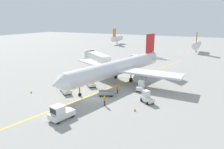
{
  "coord_description": "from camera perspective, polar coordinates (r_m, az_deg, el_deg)",
  "views": [
    {
      "loc": [
        18.55,
        -30.15,
        13.94
      ],
      "look_at": [
        -0.5,
        7.84,
        2.5
      ],
      "focal_mm": 33.19,
      "sensor_mm": 36.0,
      "label": 1
    }
  ],
  "objects": [
    {
      "name": "belt_loader_forward_hold",
      "position": [
        44.88,
        -6.03,
        -2.07
      ],
      "size": [
        4.52,
        4.31,
        2.59
      ],
      "color": "silver",
      "rests_on": "ground"
    },
    {
      "name": "taxi_line_yellow",
      "position": [
        42.34,
        -1.73,
        -4.16
      ],
      "size": [
        18.58,
        77.95,
        0.01
      ],
      "primitive_type": "cube",
      "rotation": [
        0.0,
        0.0,
        -0.23
      ],
      "color": "yellow",
      "rests_on": "ground"
    },
    {
      "name": "pushback_tug",
      "position": [
        30.85,
        -14.02,
        -10.22
      ],
      "size": [
        2.65,
        3.93,
        2.2
      ],
      "color": "silver",
      "rests_on": "ground"
    },
    {
      "name": "airliner",
      "position": [
        46.83,
        2.07,
        2.07
      ],
      "size": [
        27.95,
        35.0,
        10.1
      ],
      "color": "white",
      "rests_on": "ground"
    },
    {
      "name": "distant_aircraft_mid_left",
      "position": [
        96.68,
        22.29,
        7.59
      ],
      "size": [
        3.0,
        10.1,
        8.8
      ],
      "color": "silver",
      "rests_on": "ground"
    },
    {
      "name": "safety_cone_wingtip_right",
      "position": [
        47.68,
        8.38,
        -1.82
      ],
      "size": [
        0.36,
        0.36,
        0.44
      ],
      "primitive_type": "cone",
      "color": "orange",
      "rests_on": "ground"
    },
    {
      "name": "distant_aircraft_far_left",
      "position": [
        119.67,
        1.39,
        9.92
      ],
      "size": [
        3.0,
        10.1,
        8.8
      ],
      "color": "silver",
      "rests_on": "ground"
    },
    {
      "name": "baggage_tug_near_wing",
      "position": [
        36.18,
        9.57,
        -6.23
      ],
      "size": [
        2.72,
        2.41,
        2.1
      ],
      "color": "silver",
      "rests_on": "ground"
    },
    {
      "name": "jet_bridge",
      "position": [
        58.26,
        -4.6,
        4.73
      ],
      "size": [
        11.76,
        9.63,
        4.85
      ],
      "color": "silver",
      "rests_on": "ground"
    },
    {
      "name": "ground_plane",
      "position": [
        38.04,
        -4.66,
        -6.48
      ],
      "size": [
        300.0,
        300.0,
        0.0
      ],
      "primitive_type": "plane",
      "color": "#9E9B93"
    },
    {
      "name": "baggage_tug_by_cargo_door",
      "position": [
        41.83,
        7.99,
        -3.21
      ],
      "size": [
        1.44,
        2.46,
        2.1
      ],
      "color": "silver",
      "rests_on": "ground"
    },
    {
      "name": "ground_crew_marshaller",
      "position": [
        34.45,
        -2.07,
        -7.16
      ],
      "size": [
        0.36,
        0.24,
        1.7
      ],
      "color": "#26262D",
      "rests_on": "ground"
    },
    {
      "name": "ground_crew_wing_walker",
      "position": [
        40.06,
        1.52,
        -3.92
      ],
      "size": [
        0.36,
        0.24,
        1.7
      ],
      "color": "#26262D",
      "rests_on": "ground"
    },
    {
      "name": "safety_cone_wingtip_left",
      "position": [
        32.96,
        6.32,
        -9.63
      ],
      "size": [
        0.36,
        0.36,
        0.44
      ],
      "primitive_type": "cone",
      "color": "orange",
      "rests_on": "ground"
    },
    {
      "name": "safety_cone_tail_area",
      "position": [
        43.32,
        -21.4,
        -4.48
      ],
      "size": [
        0.36,
        0.36,
        0.44
      ],
      "primitive_type": "cone",
      "color": "orange",
      "rests_on": "ground"
    },
    {
      "name": "baggage_cart_loaded",
      "position": [
        38.82,
        -1.61,
        -5.24
      ],
      "size": [
        3.71,
        2.66,
        0.94
      ],
      "color": "#A5A5A8",
      "rests_on": "ground"
    },
    {
      "name": "belt_loader_aft_hold",
      "position": [
        41.45,
        -12.7,
        -3.83
      ],
      "size": [
        4.76,
        3.99,
        2.59
      ],
      "color": "silver",
      "rests_on": "ground"
    },
    {
      "name": "safety_cone_nose_right",
      "position": [
        51.66,
        -7.83,
        -0.48
      ],
      "size": [
        0.36,
        0.36,
        0.44
      ],
      "primitive_type": "cone",
      "color": "orange",
      "rests_on": "ground"
    },
    {
      "name": "safety_cone_nose_left",
      "position": [
        41.4,
        2.12,
        -4.3
      ],
      "size": [
        0.36,
        0.36,
        0.44
      ],
      "primitive_type": "cone",
      "color": "orange",
      "rests_on": "ground"
    }
  ]
}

